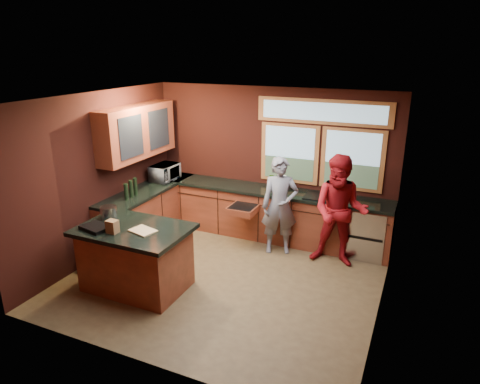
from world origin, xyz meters
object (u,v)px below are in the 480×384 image
Objects in this scene: island at (136,257)px; person_grey at (280,206)px; person_red at (340,211)px; cutting_board at (143,231)px; stock_pot at (109,212)px.

island is 2.48m from person_grey.
person_grey is at bearing 52.07° from island.
person_grey is 0.92× the size of person_red.
cutting_board is at bearing -145.66° from person_grey.
person_grey is 1.00m from person_red.
island is at bearing -145.31° from person_red.
stock_pot reaches higher than cutting_board.
island is 0.52m from cutting_board.
stock_pot reaches higher than island.
person_grey is at bearing 56.62° from cutting_board.
stock_pot is (-2.06, -1.79, 0.20)m from person_grey.
person_red is (1.00, -0.03, 0.07)m from person_grey.
stock_pot is (-3.06, -1.75, 0.13)m from person_red.
person_grey is 2.38m from cutting_board.
cutting_board is (-1.31, -1.99, 0.12)m from person_grey.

